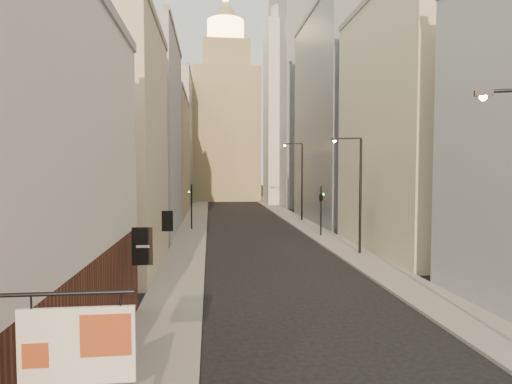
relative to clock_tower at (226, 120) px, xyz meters
name	(u,v)px	position (x,y,z in m)	size (l,w,h in m)	color
sidewalk_left	(196,218)	(-5.50, -37.00, -17.56)	(3.00, 140.00, 0.15)	gray
sidewalk_right	(291,217)	(7.50, -37.00, -17.56)	(3.00, 140.00, 0.15)	gray
left_bldg_beige	(97,149)	(-11.00, -66.00, -9.63)	(8.00, 12.00, 16.00)	#B7AE8D
left_bldg_grey	(137,137)	(-11.00, -50.00, -7.63)	(8.00, 16.00, 20.00)	#939399
left_bldg_tan	(158,157)	(-11.00, -32.00, -9.13)	(8.00, 18.00, 17.00)	#8C7D59
left_bldg_wingrid	(171,141)	(-11.00, -12.00, -5.63)	(8.00, 20.00, 24.00)	gray
right_bldg_beige	(417,128)	(13.00, -62.00, -7.63)	(8.00, 16.00, 20.00)	#B7AE8D
right_bldg_wingrid	(341,119)	(13.00, -42.00, -4.63)	(8.00, 20.00, 26.00)	gray
highrise	(328,70)	(19.00, -14.00, 8.02)	(21.00, 23.00, 51.20)	gray
clock_tower	(226,120)	(0.00, 0.00, 0.00)	(14.00, 14.00, 44.90)	#8C7D59
white_tower	(286,107)	(11.00, -14.00, 0.97)	(8.00, 8.00, 41.50)	silver
streetlamp_mid	(357,188)	(7.70, -63.19, -12.44)	(2.29, 0.96, 9.09)	black
streetlamp_far	(300,177)	(7.91, -41.11, -11.91)	(2.58, 0.85, 10.02)	black
traffic_light_left	(191,199)	(-5.64, -48.27, -14.23)	(0.53, 0.40, 5.00)	black
traffic_light_right	(321,198)	(7.24, -54.14, -13.79)	(0.76, 0.76, 5.00)	black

